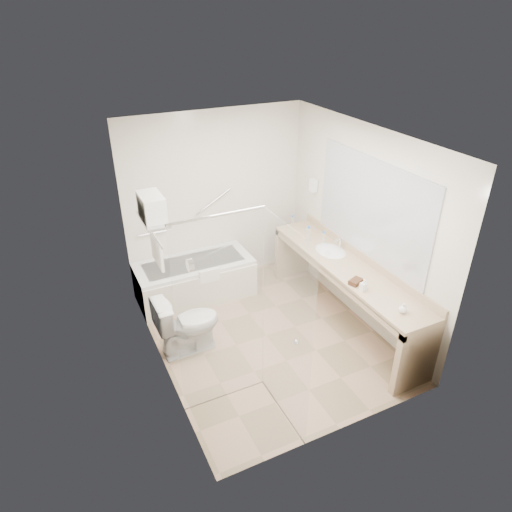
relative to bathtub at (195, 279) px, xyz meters
name	(u,v)px	position (x,y,z in m)	size (l,w,h in m)	color
floor	(266,336)	(0.50, -1.24, -0.28)	(3.20, 3.20, 0.00)	tan
ceiling	(269,138)	(0.50, -1.24, 2.22)	(2.60, 3.20, 0.10)	silver
wall_back	(216,200)	(0.50, 0.36, 0.97)	(2.60, 0.10, 2.50)	beige
wall_front	(353,328)	(0.50, -2.84, 0.97)	(2.60, 0.10, 2.50)	beige
wall_left	(154,274)	(-0.80, -1.24, 0.97)	(0.10, 3.20, 2.50)	beige
wall_right	(361,227)	(1.80, -1.24, 0.97)	(0.10, 3.20, 2.50)	beige
bathtub	(195,279)	(0.00, 0.00, 0.00)	(1.60, 0.73, 0.59)	silver
grab_bar_short	(152,233)	(-0.45, 0.32, 0.67)	(0.03, 0.03, 0.40)	silver
grab_bar_long	(214,202)	(0.45, 0.32, 0.97)	(0.03, 0.03, 0.60)	silver
shower_enclosure	(252,321)	(-0.13, -2.16, 0.79)	(0.96, 0.91, 2.11)	silver
towel_shelf	(153,214)	(-0.67, -0.89, 1.48)	(0.24, 0.55, 0.81)	silver
vanity_counter	(345,279)	(1.52, -1.39, 0.36)	(0.55, 2.70, 0.95)	tan
sink	(330,253)	(1.55, -0.99, 0.54)	(0.40, 0.52, 0.14)	silver
faucet	(340,243)	(1.70, -0.99, 0.65)	(0.03, 0.03, 0.14)	silver
mirror	(371,209)	(1.79, -1.39, 1.27)	(0.02, 2.00, 1.20)	#A8ACB4
hairdryer_unit	(313,185)	(1.75, -0.19, 1.17)	(0.08, 0.10, 0.18)	white
toilet	(188,324)	(-0.45, -1.06, 0.10)	(0.43, 0.76, 0.75)	silver
amenity_basket	(356,282)	(1.36, -1.78, 0.60)	(0.16, 0.11, 0.05)	#3F2816
soap_bottle_a	(363,288)	(1.35, -1.94, 0.61)	(0.07, 0.14, 0.07)	white
soap_bottle_b	(403,309)	(1.46, -2.45, 0.62)	(0.09, 0.11, 0.09)	white
water_bottle_left	(323,238)	(1.57, -0.79, 0.66)	(0.06, 0.06, 0.19)	silver
water_bottle_mid	(309,234)	(1.44, -0.62, 0.67)	(0.07, 0.07, 0.22)	silver
water_bottle_right	(293,222)	(1.47, -0.14, 0.65)	(0.05, 0.05, 0.18)	silver
drinking_glass_near	(327,253)	(1.43, -1.10, 0.62)	(0.07, 0.07, 0.08)	silver
drinking_glass_far	(306,231)	(1.54, -0.41, 0.61)	(0.06, 0.06, 0.08)	silver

